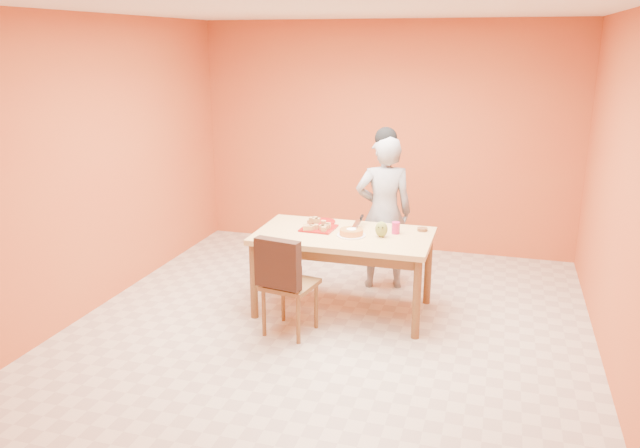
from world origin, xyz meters
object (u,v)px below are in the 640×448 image
(red_dinner_plate, at_px, (323,222))
(sponge_cake, at_px, (351,232))
(pastry_platter, at_px, (319,228))
(dining_chair, at_px, (289,282))
(person, at_px, (384,213))
(magenta_glass, at_px, (396,228))
(dining_table, at_px, (344,243))
(egg_ornament, at_px, (381,229))
(checker_tin, at_px, (422,229))

(red_dinner_plate, xyz_separation_m, sponge_cake, (0.37, -0.35, 0.03))
(pastry_platter, bearing_deg, red_dinner_plate, 95.84)
(dining_chair, distance_m, red_dinner_plate, 0.94)
(pastry_platter, bearing_deg, sponge_cake, -19.33)
(person, height_order, magenta_glass, person)
(magenta_glass, bearing_deg, sponge_cake, -153.29)
(dining_table, xyz_separation_m, egg_ornament, (0.35, -0.00, 0.17))
(red_dinner_plate, bearing_deg, dining_chair, -92.62)
(sponge_cake, relative_size, checker_tin, 2.27)
(person, bearing_deg, dining_table, 54.76)
(dining_chair, distance_m, sponge_cake, 0.75)
(egg_ornament, bearing_deg, sponge_cake, -165.65)
(magenta_glass, height_order, checker_tin, magenta_glass)
(person, relative_size, sponge_cake, 7.36)
(red_dinner_plate, bearing_deg, pastry_platter, -84.16)
(person, height_order, pastry_platter, person)
(dining_chair, relative_size, checker_tin, 9.61)
(person, distance_m, magenta_glass, 0.62)
(dining_chair, height_order, checker_tin, dining_chair)
(egg_ornament, height_order, checker_tin, egg_ornament)
(pastry_platter, xyz_separation_m, egg_ornament, (0.61, -0.07, 0.06))
(dining_chair, bearing_deg, dining_table, 71.22)
(checker_tin, bearing_deg, sponge_cake, -150.47)
(pastry_platter, distance_m, checker_tin, 0.97)
(pastry_platter, relative_size, sponge_cake, 1.40)
(person, bearing_deg, egg_ornament, 81.97)
(dining_chair, bearing_deg, egg_ornament, 51.10)
(person, distance_m, red_dinner_plate, 0.67)
(pastry_platter, relative_size, checker_tin, 3.18)
(red_dinner_plate, distance_m, egg_ornament, 0.70)
(dining_table, xyz_separation_m, sponge_cake, (0.08, -0.05, 0.13))
(pastry_platter, bearing_deg, dining_chair, -95.55)
(pastry_platter, distance_m, magenta_glass, 0.72)
(person, relative_size, checker_tin, 16.68)
(sponge_cake, distance_m, egg_ornament, 0.27)
(dining_chair, bearing_deg, red_dinner_plate, 97.20)
(egg_ornament, bearing_deg, pastry_platter, 177.13)
(red_dinner_plate, distance_m, checker_tin, 0.96)
(person, xyz_separation_m, egg_ornament, (0.11, -0.72, 0.05))
(pastry_platter, distance_m, red_dinner_plate, 0.23)
(dining_chair, relative_size, egg_ornament, 6.33)
(sponge_cake, bearing_deg, pastry_platter, 160.67)
(magenta_glass, bearing_deg, checker_tin, 33.89)
(checker_tin, bearing_deg, pastry_platter, -167.05)
(red_dinner_plate, distance_m, sponge_cake, 0.51)
(person, xyz_separation_m, magenta_glass, (0.22, -0.58, 0.03))
(dining_chair, bearing_deg, person, 76.69)
(sponge_cake, height_order, magenta_glass, magenta_glass)
(dining_table, xyz_separation_m, dining_chair, (-0.33, -0.60, -0.20))
(dining_chair, relative_size, pastry_platter, 3.02)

